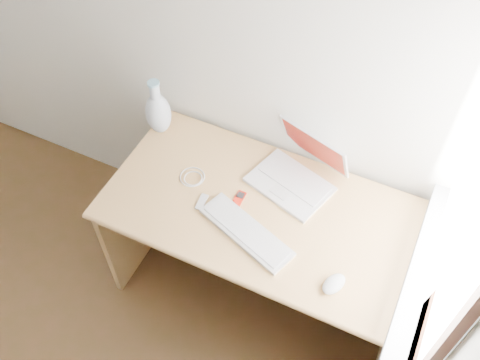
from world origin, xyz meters
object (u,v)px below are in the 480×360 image
at_px(desk, 272,223).
at_px(vase, 158,112).
at_px(external_keyboard, 246,232).
at_px(laptop, 294,171).

height_order(desk, vase, vase).
bearing_deg(vase, desk, -11.22).
distance_m(desk, vase, 0.73).
bearing_deg(vase, external_keyboard, -29.76).
xyz_separation_m(desk, laptop, (0.04, 0.13, 0.26)).
relative_size(external_keyboard, vase, 1.49).
relative_size(desk, external_keyboard, 3.08).
height_order(laptop, external_keyboard, laptop).
bearing_deg(external_keyboard, vase, 169.77).
bearing_deg(laptop, desk, -90.57).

